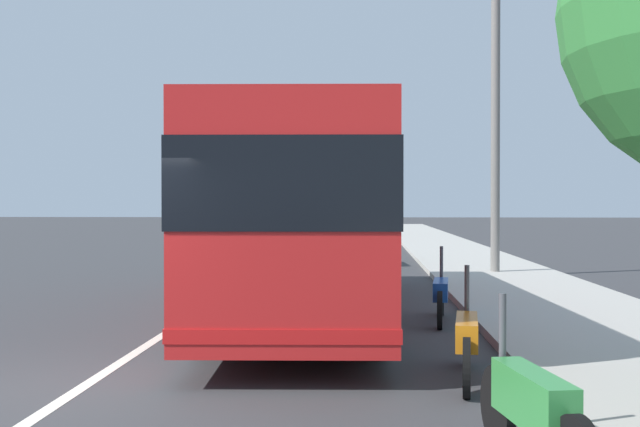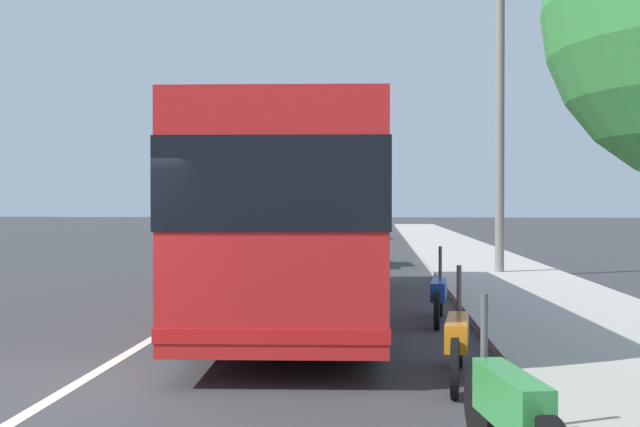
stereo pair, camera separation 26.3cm
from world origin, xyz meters
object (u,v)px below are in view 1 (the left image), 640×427
Objects in this scene: coach_bus at (303,212)px; utility_pole at (495,125)px; car_oncoming at (342,227)px; motorcycle_by_tree at (441,295)px; car_ahead_same_lane at (328,242)px; car_behind_bus at (288,223)px; motorcycle_angled at (532,411)px; motorcycle_far_end at (467,340)px.

coach_bus is 1.42× the size of utility_pole.
motorcycle_by_tree is at bearing -177.55° from car_oncoming.
utility_pole is at bearing -131.67° from car_ahead_same_lane.
motorcycle_by_tree is 39.53m from car_behind_bus.
motorcycle_by_tree is 9.53m from utility_pole.
motorcycle_angled is 3.13m from motorcycle_far_end.
utility_pole is (8.46, -2.32, 3.73)m from motorcycle_by_tree.
motorcycle_far_end is 0.53× the size of car_behind_bus.
motorcycle_angled is 39.05m from car_oncoming.
motorcycle_angled is 0.47× the size of car_oncoming.
utility_pole is at bearing 17.37° from car_behind_bus.
utility_pole reaches higher than motorcycle_by_tree.
car_behind_bus is at bearing 16.08° from motorcycle_by_tree.
car_behind_bus is 31.98m from utility_pole.
utility_pole reaches higher than motorcycle_angled.
motorcycle_far_end is at bearing -176.32° from car_ahead_same_lane.
car_behind_bus reaches higher than motorcycle_by_tree.
motorcycle_angled is at bearing -171.23° from motorcycle_far_end.
car_ahead_same_lane is at bearing 178.08° from car_oncoming.
motorcycle_far_end is 43.86m from car_behind_bus.
coach_bus reaches higher than car_behind_bus.
motorcycle_far_end is at bearing 169.19° from utility_pole.
motorcycle_angled is 0.26× the size of utility_pole.
car_oncoming reaches higher than motorcycle_by_tree.
utility_pole reaches higher than car_behind_bus.
motorcycle_far_end is 16.69m from car_ahead_same_lane.
utility_pole reaches higher than car_ahead_same_lane.
car_ahead_same_lane is (12.11, 2.49, 0.29)m from motorcycle_by_tree.
utility_pole reaches higher than motorcycle_far_end.
car_ahead_same_lane is at bearing -2.21° from coach_bus.
coach_bus is 5.39× the size of motorcycle_far_end.
coach_bus is 8.74m from motorcycle_angled.
motorcycle_by_tree is 0.52× the size of car_behind_bus.
car_oncoming is at bearing -2.14° from coach_bus.
car_ahead_same_lane is at bearing 9.74° from car_behind_bus.
coach_bus is 5.51× the size of motorcycle_angled.
utility_pole reaches higher than coach_bus.
motorcycle_angled is at bearing -178.57° from car_oncoming.
motorcycle_by_tree is at bearing -110.33° from coach_bus.
motorcycle_far_end is (3.13, 0.07, -0.02)m from motorcycle_angled.
coach_bus is 2.87× the size of car_behind_bus.
utility_pole is at bearing -8.79° from motorcycle_by_tree.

